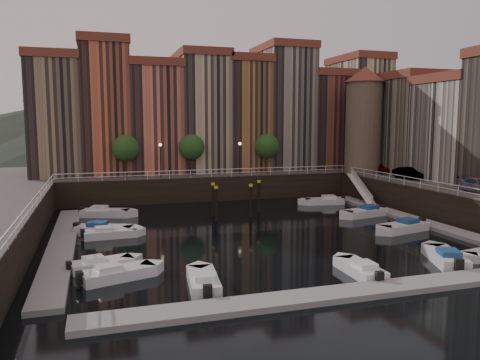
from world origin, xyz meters
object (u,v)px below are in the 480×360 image
object	(u,v)px
mooring_pilings	(235,201)
boat_left_1	(100,264)
corner_tower	(364,118)
boat_left_0	(116,274)
car_c	(480,187)
boat_left_2	(109,233)
car_b	(408,174)
car_a	(379,169)
gangway	(361,187)

from	to	relation	value
mooring_pilings	boat_left_1	size ratio (longest dim) A/B	1.34
corner_tower	boat_left_0	world-z (taller)	corner_tower
boat_left_0	car_c	bearing A→B (deg)	-7.44
corner_tower	mooring_pilings	bearing A→B (deg)	-157.39
car_c	boat_left_2	bearing A→B (deg)	177.65
corner_tower	car_b	distance (m)	10.21
car_a	car_c	distance (m)	17.66
gangway	car_c	distance (m)	15.04
car_a	gangway	bearing A→B (deg)	-151.65
car_a	car_b	distance (m)	6.45
boat_left_2	boat_left_0	bearing A→B (deg)	-91.08
mooring_pilings	car_b	xyz separation A→B (m)	(21.27, 0.54, 2.03)
car_a	car_c	bearing A→B (deg)	-98.82
mooring_pilings	car_c	xyz separation A→B (m)	(20.82, -10.66, 2.02)
boat_left_1	boat_left_2	bearing A→B (deg)	70.64
car_c	gangway	bearing A→B (deg)	111.46
boat_left_0	car_c	distance (m)	34.08
corner_tower	car_c	xyz separation A→B (m)	(0.94, -18.94, -6.52)
gangway	boat_left_0	distance (m)	35.91
corner_tower	mooring_pilings	world-z (taller)	corner_tower
boat_left_2	car_c	size ratio (longest dim) A/B	0.98
mooring_pilings	car_b	distance (m)	21.37
boat_left_2	car_a	distance (m)	36.65
car_a	boat_left_2	bearing A→B (deg)	-166.34
boat_left_1	car_b	bearing A→B (deg)	8.69
boat_left_0	car_a	size ratio (longest dim) A/B	1.23
gangway	boat_left_2	bearing A→B (deg)	-162.82
corner_tower	car_c	distance (m)	20.05
boat_left_1	car_b	size ratio (longest dim) A/B	1.07
corner_tower	gangway	bearing A→B (deg)	-122.80
boat_left_1	gangway	bearing A→B (deg)	16.25
boat_left_1	boat_left_2	world-z (taller)	boat_left_2
car_a	car_b	bearing A→B (deg)	-99.45
car_a	corner_tower	bearing A→B (deg)	137.39
gangway	car_a	size ratio (longest dim) A/B	2.09
boat_left_0	car_c	world-z (taller)	car_c
mooring_pilings	boat_left_1	xyz separation A→B (m)	(-13.50, -14.09, -1.32)
gangway	car_b	xyz separation A→B (m)	(4.29, -3.24, 1.76)
boat_left_0	boat_left_2	world-z (taller)	boat_left_0
car_b	boat_left_2	bearing A→B (deg)	-175.71
boat_left_2	car_b	xyz separation A→B (m)	(33.97, 5.94, 3.32)
corner_tower	boat_left_2	world-z (taller)	corner_tower
corner_tower	gangway	distance (m)	9.86
boat_left_0	boat_left_2	distance (m)	11.16
boat_left_0	boat_left_2	bearing A→B (deg)	73.17
corner_tower	boat_left_1	bearing A→B (deg)	-146.17
corner_tower	mooring_pilings	distance (m)	23.17
mooring_pilings	car_a	distance (m)	22.82
car_c	mooring_pilings	bearing A→B (deg)	159.46
mooring_pilings	car_a	xyz separation A→B (m)	(21.64, 6.98, 2.03)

